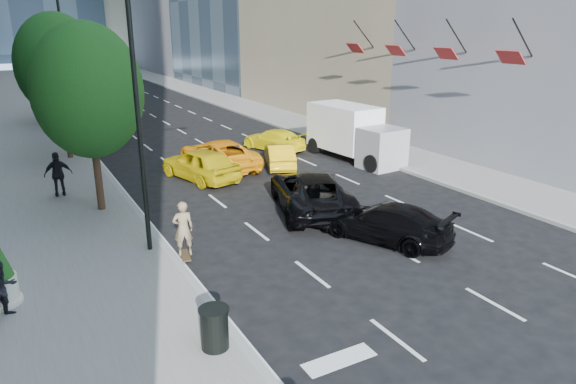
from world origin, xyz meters
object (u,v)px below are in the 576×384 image
city_bus (106,103)px  trash_can (215,329)px  skateboarder (183,232)px  box_truck (353,133)px  black_sedan_mercedes (386,222)px  black_sedan_lincoln (311,191)px

city_bus → trash_can: (-3.26, -30.78, -1.22)m
skateboarder → box_truck: 15.24m
black_sedan_mercedes → skateboarder: bearing=-41.0°
skateboarder → city_bus: size_ratio=0.14×
skateboarder → city_bus: bearing=-85.6°
black_sedan_mercedes → box_truck: size_ratio=0.73×
skateboarder → trash_can: bearing=88.9°
city_bus → box_truck: city_bus is taller
city_bus → skateboarder: bearing=-80.1°
skateboarder → black_sedan_mercedes: bearing=173.1°
black_sedan_mercedes → trash_can: black_sedan_mercedes is taller
black_sedan_lincoln → trash_can: size_ratio=6.04×
skateboarder → city_bus: city_bus is taller
black_sedan_lincoln → trash_can: 10.22m
black_sedan_mercedes → trash_can: 8.49m
skateboarder → black_sedan_lincoln: skateboarder is taller
black_sedan_mercedes → box_truck: 11.93m
black_sedan_lincoln → city_bus: (-3.84, 23.43, 1.03)m
black_sedan_lincoln → box_truck: size_ratio=0.91×
skateboarder → black_sedan_lincoln: (6.10, 2.00, -0.11)m
city_bus → trash_can: 30.97m
black_sedan_mercedes → trash_can: size_ratio=4.85×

